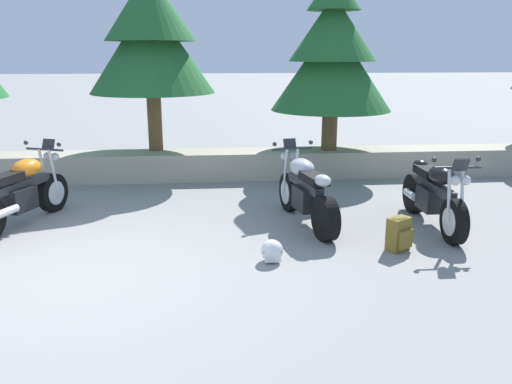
{
  "coord_description": "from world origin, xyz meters",
  "views": [
    {
      "loc": [
        1.62,
        -5.61,
        2.5
      ],
      "look_at": [
        2.22,
        1.2,
        0.65
      ],
      "focal_mm": 36.37,
      "sensor_mm": 36.0,
      "label": 1
    }
  ],
  "objects_px": {
    "rider_helmet": "(272,251)",
    "pine_tree_mid_right": "(332,52)",
    "motorcycle_black_far_right": "(434,195)",
    "rider_backpack": "(399,232)",
    "motorcycle_orange_near_left": "(22,193)",
    "pine_tree_mid_left": "(151,36)",
    "motorcycle_silver_centre": "(306,192)"
  },
  "relations": [
    {
      "from": "motorcycle_orange_near_left",
      "to": "pine_tree_mid_left",
      "type": "xyz_separation_m",
      "value": [
        1.68,
        3.02,
        2.32
      ]
    },
    {
      "from": "rider_backpack",
      "to": "pine_tree_mid_left",
      "type": "height_order",
      "value": "pine_tree_mid_left"
    },
    {
      "from": "rider_helmet",
      "to": "pine_tree_mid_right",
      "type": "height_order",
      "value": "pine_tree_mid_right"
    },
    {
      "from": "motorcycle_black_far_right",
      "to": "rider_backpack",
      "type": "relative_size",
      "value": 4.39
    },
    {
      "from": "rider_backpack",
      "to": "rider_helmet",
      "type": "distance_m",
      "value": 1.7
    },
    {
      "from": "motorcycle_black_far_right",
      "to": "pine_tree_mid_right",
      "type": "distance_m",
      "value": 4.03
    },
    {
      "from": "rider_backpack",
      "to": "rider_helmet",
      "type": "relative_size",
      "value": 1.68
    },
    {
      "from": "rider_helmet",
      "to": "pine_tree_mid_right",
      "type": "xyz_separation_m",
      "value": [
        1.71,
        4.51,
        2.36
      ]
    },
    {
      "from": "motorcycle_silver_centre",
      "to": "pine_tree_mid_right",
      "type": "distance_m",
      "value": 3.82
    },
    {
      "from": "motorcycle_orange_near_left",
      "to": "motorcycle_black_far_right",
      "type": "distance_m",
      "value": 6.07
    },
    {
      "from": "motorcycle_black_far_right",
      "to": "pine_tree_mid_left",
      "type": "height_order",
      "value": "pine_tree_mid_left"
    },
    {
      "from": "rider_backpack",
      "to": "pine_tree_mid_left",
      "type": "xyz_separation_m",
      "value": [
        -3.53,
        4.54,
        2.56
      ]
    },
    {
      "from": "motorcycle_silver_centre",
      "to": "rider_helmet",
      "type": "bearing_deg",
      "value": -115.16
    },
    {
      "from": "motorcycle_black_far_right",
      "to": "rider_backpack",
      "type": "height_order",
      "value": "motorcycle_black_far_right"
    },
    {
      "from": "rider_backpack",
      "to": "pine_tree_mid_right",
      "type": "distance_m",
      "value": 4.83
    },
    {
      "from": "motorcycle_black_far_right",
      "to": "rider_backpack",
      "type": "distance_m",
      "value": 1.23
    },
    {
      "from": "motorcycle_black_far_right",
      "to": "pine_tree_mid_right",
      "type": "relative_size",
      "value": 0.59
    },
    {
      "from": "motorcycle_black_far_right",
      "to": "pine_tree_mid_left",
      "type": "relative_size",
      "value": 0.6
    },
    {
      "from": "pine_tree_mid_left",
      "to": "motorcycle_silver_centre",
      "type": "bearing_deg",
      "value": -53.12
    },
    {
      "from": "pine_tree_mid_right",
      "to": "motorcycle_silver_centre",
      "type": "bearing_deg",
      "value": -108.69
    },
    {
      "from": "motorcycle_silver_centre",
      "to": "rider_helmet",
      "type": "relative_size",
      "value": 7.33
    },
    {
      "from": "motorcycle_orange_near_left",
      "to": "motorcycle_black_far_right",
      "type": "height_order",
      "value": "same"
    },
    {
      "from": "motorcycle_black_far_right",
      "to": "rider_backpack",
      "type": "bearing_deg",
      "value": -133.59
    },
    {
      "from": "motorcycle_orange_near_left",
      "to": "rider_helmet",
      "type": "relative_size",
      "value": 7.08
    },
    {
      "from": "motorcycle_silver_centre",
      "to": "pine_tree_mid_left",
      "type": "height_order",
      "value": "pine_tree_mid_left"
    },
    {
      "from": "motorcycle_orange_near_left",
      "to": "pine_tree_mid_right",
      "type": "relative_size",
      "value": 0.57
    },
    {
      "from": "motorcycle_silver_centre",
      "to": "pine_tree_mid_right",
      "type": "xyz_separation_m",
      "value": [
        1.04,
        3.08,
        2.01
      ]
    },
    {
      "from": "motorcycle_orange_near_left",
      "to": "pine_tree_mid_left",
      "type": "relative_size",
      "value": 0.57
    },
    {
      "from": "rider_helmet",
      "to": "pine_tree_mid_right",
      "type": "distance_m",
      "value": 5.37
    },
    {
      "from": "motorcycle_silver_centre",
      "to": "pine_tree_mid_right",
      "type": "bearing_deg",
      "value": 71.31
    },
    {
      "from": "motorcycle_silver_centre",
      "to": "motorcycle_black_far_right",
      "type": "height_order",
      "value": "same"
    },
    {
      "from": "rider_backpack",
      "to": "motorcycle_silver_centre",
      "type": "bearing_deg",
      "value": 130.41
    }
  ]
}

